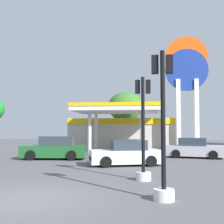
# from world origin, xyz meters

# --- Properties ---
(ground_plane) EXTENTS (90.00, 90.00, 0.00)m
(ground_plane) POSITION_xyz_m (0.00, 0.00, 0.00)
(ground_plane) COLOR #56565B
(ground_plane) RESTS_ON ground
(gas_station) EXTENTS (11.38, 13.53, 4.29)m
(gas_station) POSITION_xyz_m (1.09, 23.60, 1.87)
(gas_station) COLOR beige
(gas_station) RESTS_ON ground
(station_pole_sign) EXTENTS (4.12, 0.56, 11.13)m
(station_pole_sign) POSITION_xyz_m (7.72, 19.23, 7.02)
(station_pole_sign) COLOR white
(station_pole_sign) RESTS_ON ground
(car_1) EXTENTS (4.56, 2.27, 1.59)m
(car_1) POSITION_xyz_m (-2.68, 10.76, 0.72)
(car_1) COLOR black
(car_1) RESTS_ON ground
(car_2) EXTENTS (4.40, 2.73, 1.47)m
(car_2) POSITION_xyz_m (2.46, 8.01, 0.66)
(car_2) COLOR black
(car_2) RESTS_ON ground
(car_3) EXTENTS (4.35, 2.63, 1.45)m
(car_3) POSITION_xyz_m (7.18, 12.76, 0.66)
(car_3) COLOR black
(car_3) RESTS_ON ground
(traffic_signal_1) EXTENTS (0.65, 0.67, 4.48)m
(traffic_signal_1) POSITION_xyz_m (4.04, 0.32, 1.78)
(traffic_signal_1) COLOR silver
(traffic_signal_1) RESTS_ON ground
(traffic_signal_2) EXTENTS (0.65, 0.67, 4.27)m
(traffic_signal_2) POSITION_xyz_m (3.44, 3.44, 1.67)
(traffic_signal_2) COLOR silver
(traffic_signal_2) RESTS_ON ground
(tree_1) EXTENTS (4.48, 4.48, 6.81)m
(tree_1) POSITION_xyz_m (1.24, 27.32, 4.90)
(tree_1) COLOR brown
(tree_1) RESTS_ON ground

